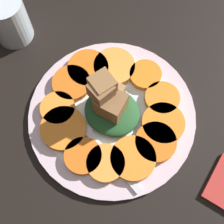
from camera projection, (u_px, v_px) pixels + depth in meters
table_slab at (112, 118)px, 56.50cm from camera, size 120.00×120.00×2.00cm
plate at (112, 115)px, 55.08cm from camera, size 29.42×29.42×1.05cm
carrot_slice_0 at (163, 123)px, 53.25cm from camera, size 7.37×7.37×1.26cm
carrot_slice_1 at (162, 98)px, 54.92cm from camera, size 6.16×6.16×1.26cm
carrot_slice_2 at (145, 75)px, 56.57cm from camera, size 5.83×5.83×1.26cm
carrot_slice_3 at (114, 67)px, 57.18cm from camera, size 7.61×7.61×1.26cm
carrot_slice_4 at (88, 69)px, 57.05cm from camera, size 7.51×7.51×1.26cm
carrot_slice_5 at (72, 83)px, 55.98cm from camera, size 6.89×6.89×1.26cm
carrot_slice_6 at (58, 108)px, 54.23cm from camera, size 6.08×6.08×1.26cm
carrot_slice_7 at (63, 128)px, 52.92cm from camera, size 7.82×7.82×1.26cm
carrot_slice_8 at (82, 156)px, 51.25cm from camera, size 6.23×6.23×1.26cm
carrot_slice_9 at (106, 163)px, 50.80cm from camera, size 6.32×6.32×1.26cm
carrot_slice_10 at (133, 158)px, 51.08cm from camera, size 7.54×7.54×1.26cm
carrot_slice_11 at (156, 142)px, 52.06cm from camera, size 6.97×6.97×1.26cm
center_pile at (110, 103)px, 51.54cm from camera, size 9.76×8.79×9.20cm
fork at (99, 145)px, 52.34cm from camera, size 18.96×7.45×0.40cm
water_glass at (9, 20)px, 57.49cm from camera, size 7.23×7.23×9.15cm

